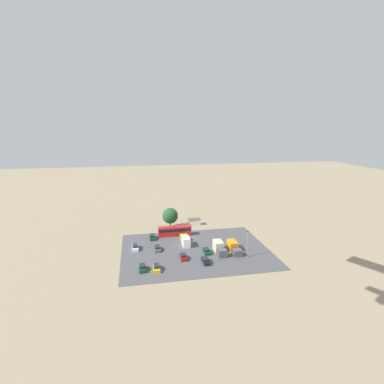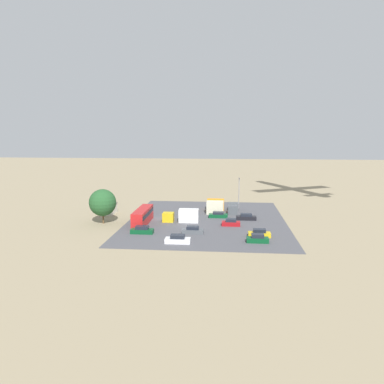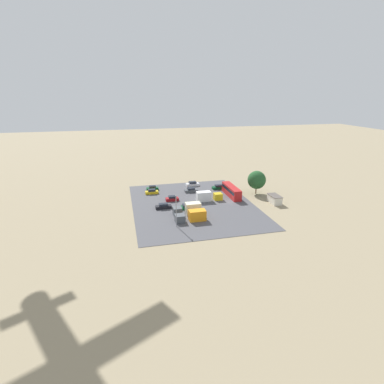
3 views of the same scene
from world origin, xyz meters
name	(u,v)px [view 2 (image 2 of 3)]	position (x,y,z in m)	size (l,w,h in m)	color
ground_plane	(157,219)	(0.00, 0.00, 0.00)	(400.00, 400.00, 0.00)	gray
parking_lot_surface	(207,220)	(0.00, 11.83, 0.04)	(46.06, 36.07, 0.08)	#4C4C51
shed_building	(109,209)	(-4.53, -12.94, 1.28)	(5.12, 2.84, 2.54)	silver
bus	(143,216)	(4.71, -2.32, 1.89)	(11.74, 2.57, 3.37)	red
parked_car_0	(258,239)	(16.94, 22.21, 0.75)	(1.71, 4.09, 1.62)	#0C4723
parked_car_1	(259,234)	(13.12, 22.87, 0.73)	(1.75, 4.33, 1.56)	gold
parked_car_2	(231,223)	(4.83, 17.38, 0.74)	(1.85, 4.02, 1.59)	maroon
parked_car_3	(178,239)	(18.67, 7.42, 0.73)	(1.98, 4.69, 1.57)	silver
parked_car_4	(246,217)	(-1.06, 20.99, 0.71)	(1.77, 4.68, 1.51)	black
parked_car_5	(193,230)	(11.85, 9.60, 0.69)	(1.82, 4.35, 1.47)	#4C5156
parked_car_6	(142,230)	(12.81, -0.65, 0.73)	(1.82, 4.61, 1.55)	#0C4723
parked_car_7	(218,215)	(-2.93, 14.41, 0.67)	(1.89, 4.56, 1.41)	#0C4723
parked_truck_0	(221,205)	(-11.63, 14.84, 1.38)	(2.58, 8.20, 2.84)	#4C5156
parked_truck_1	(220,208)	(-6.93, 14.76, 1.54)	(2.54, 7.74, 3.20)	#4C5156
parked_truck_2	(183,216)	(2.37, 6.48, 1.45)	(2.33, 8.18, 2.99)	gold
tree_near_shed	(103,203)	(5.20, -11.29, 4.81)	(6.06, 6.06, 7.85)	brown
light_pole_lot_centre	(239,192)	(-14.15, 19.63, 4.64)	(0.90, 0.28, 8.27)	gray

